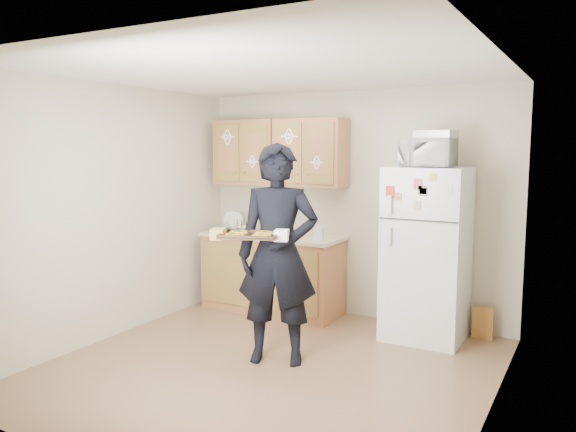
{
  "coord_description": "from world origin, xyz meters",
  "views": [
    {
      "loc": [
        2.41,
        -3.97,
        1.89
      ],
      "look_at": [
        -0.07,
        0.45,
        1.27
      ],
      "focal_mm": 35.0,
      "sensor_mm": 36.0,
      "label": 1
    }
  ],
  "objects_px": {
    "person": "(278,254)",
    "dish_rack": "(237,225)",
    "baking_tray": "(250,236)",
    "refrigerator": "(427,254)",
    "microwave": "(428,153)"
  },
  "relations": [
    {
      "from": "dish_rack",
      "to": "baking_tray",
      "type": "bearing_deg",
      "value": -52.55
    },
    {
      "from": "person",
      "to": "dish_rack",
      "type": "bearing_deg",
      "value": 114.33
    },
    {
      "from": "refrigerator",
      "to": "person",
      "type": "height_order",
      "value": "person"
    },
    {
      "from": "person",
      "to": "baking_tray",
      "type": "distance_m",
      "value": 0.36
    },
    {
      "from": "person",
      "to": "refrigerator",
      "type": "bearing_deg",
      "value": 31.19
    },
    {
      "from": "baking_tray",
      "to": "microwave",
      "type": "distance_m",
      "value": 1.95
    },
    {
      "from": "refrigerator",
      "to": "dish_rack",
      "type": "bearing_deg",
      "value": 179.56
    },
    {
      "from": "refrigerator",
      "to": "baking_tray",
      "type": "distance_m",
      "value": 1.9
    },
    {
      "from": "microwave",
      "to": "dish_rack",
      "type": "bearing_deg",
      "value": 179.59
    },
    {
      "from": "baking_tray",
      "to": "dish_rack",
      "type": "relative_size",
      "value": 1.25
    },
    {
      "from": "baking_tray",
      "to": "person",
      "type": "bearing_deg",
      "value": 47.52
    },
    {
      "from": "baking_tray",
      "to": "microwave",
      "type": "height_order",
      "value": "microwave"
    },
    {
      "from": "person",
      "to": "dish_rack",
      "type": "relative_size",
      "value": 5.04
    },
    {
      "from": "refrigerator",
      "to": "person",
      "type": "relative_size",
      "value": 0.88
    },
    {
      "from": "baking_tray",
      "to": "refrigerator",
      "type": "bearing_deg",
      "value": 33.78
    }
  ]
}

